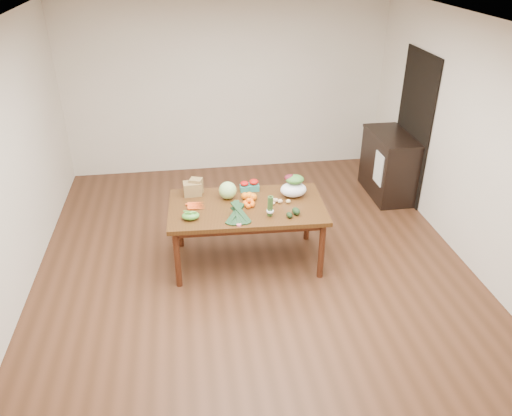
{
  "coord_description": "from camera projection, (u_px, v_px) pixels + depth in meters",
  "views": [
    {
      "loc": [
        -0.69,
        -4.66,
        3.44
      ],
      "look_at": [
        0.01,
        0.0,
        0.84
      ],
      "focal_mm": 35.0,
      "sensor_mm": 36.0,
      "label": 1
    }
  ],
  "objects": [
    {
      "name": "potato_b",
      "position": [
        273.0,
        203.0,
        5.63
      ],
      "size": [
        0.04,
        0.04,
        0.04
      ],
      "primitive_type": "ellipsoid",
      "color": "tan",
      "rests_on": "dining_table"
    },
    {
      "name": "paper_bag",
      "position": [
        192.0,
        187.0,
        5.81
      ],
      "size": [
        0.28,
        0.24,
        0.19
      ],
      "primitive_type": null,
      "rotation": [
        0.0,
        0.0,
        -0.04
      ],
      "color": "olive",
      "rests_on": "dining_table"
    },
    {
      "name": "room_walls",
      "position": [
        255.0,
        165.0,
        5.13
      ],
      "size": [
        5.02,
        6.02,
        2.7
      ],
      "color": "silver",
      "rests_on": "floor"
    },
    {
      "name": "snap_pea_bag",
      "position": [
        191.0,
        216.0,
        5.33
      ],
      "size": [
        0.19,
        0.14,
        0.08
      ],
      "primitive_type": "ellipsoid",
      "color": "#53A036",
      "rests_on": "dining_table"
    },
    {
      "name": "cabinet",
      "position": [
        388.0,
        165.0,
        7.29
      ],
      "size": [
        0.52,
        1.02,
        0.94
      ],
      "primitive_type": "cube",
      "color": "black",
      "rests_on": "floor"
    },
    {
      "name": "avocado_a",
      "position": [
        289.0,
        215.0,
        5.37
      ],
      "size": [
        0.08,
        0.1,
        0.06
      ],
      "primitive_type": "ellipsoid",
      "rotation": [
        0.0,
        0.0,
        0.3
      ],
      "color": "black",
      "rests_on": "dining_table"
    },
    {
      "name": "kale_bunch",
      "position": [
        238.0,
        214.0,
        5.28
      ],
      "size": [
        0.34,
        0.41,
        0.16
      ],
      "primitive_type": null,
      "rotation": [
        0.0,
        0.0,
        -0.04
      ],
      "color": "black",
      "rests_on": "dining_table"
    },
    {
      "name": "ceiling",
      "position": [
        255.0,
        27.0,
        4.48
      ],
      "size": [
        5.0,
        6.0,
        0.02
      ],
      "primitive_type": "cube",
      "color": "white",
      "rests_on": "room_walls"
    },
    {
      "name": "floor",
      "position": [
        255.0,
        272.0,
        5.78
      ],
      "size": [
        6.0,
        6.0,
        0.0
      ],
      "primitive_type": "plane",
      "color": "#512E1C",
      "rests_on": "ground"
    },
    {
      "name": "potato_e",
      "position": [
        288.0,
        201.0,
        5.66
      ],
      "size": [
        0.06,
        0.05,
        0.05
      ],
      "primitive_type": "ellipsoid",
      "color": "#D7C77C",
      "rests_on": "dining_table"
    },
    {
      "name": "dish_towel",
      "position": [
        379.0,
        169.0,
        6.98
      ],
      "size": [
        0.02,
        0.28,
        0.45
      ],
      "primitive_type": "cube",
      "color": "white",
      "rests_on": "cabinet"
    },
    {
      "name": "orange_b",
      "position": [
        249.0,
        196.0,
        5.74
      ],
      "size": [
        0.09,
        0.09,
        0.09
      ],
      "primitive_type": "sphere",
      "color": "orange",
      "rests_on": "dining_table"
    },
    {
      "name": "orange_c",
      "position": [
        253.0,
        197.0,
        5.71
      ],
      "size": [
        0.09,
        0.09,
        0.09
      ],
      "primitive_type": "sphere",
      "color": "orange",
      "rests_on": "dining_table"
    },
    {
      "name": "doorway_dark",
      "position": [
        413.0,
        128.0,
        6.98
      ],
      "size": [
        0.02,
        1.0,
        2.1
      ],
      "primitive_type": "cube",
      "color": "black",
      "rests_on": "floor"
    },
    {
      "name": "asparagus_bundle",
      "position": [
        270.0,
        206.0,
        5.35
      ],
      "size": [
        0.09,
        0.12,
        0.26
      ],
      "primitive_type": null,
      "rotation": [
        0.15,
        0.0,
        -0.04
      ],
      "color": "#4B7134",
      "rests_on": "dining_table"
    },
    {
      "name": "salad_bag",
      "position": [
        294.0,
        187.0,
        5.76
      ],
      "size": [
        0.32,
        0.24,
        0.24
      ],
      "primitive_type": null,
      "rotation": [
        0.0,
        0.0,
        -0.04
      ],
      "color": "white",
      "rests_on": "dining_table"
    },
    {
      "name": "orange_a",
      "position": [
        245.0,
        196.0,
        5.73
      ],
      "size": [
        0.08,
        0.08,
        0.08
      ],
      "primitive_type": "sphere",
      "color": "orange",
      "rests_on": "dining_table"
    },
    {
      "name": "carrots",
      "position": [
        196.0,
        206.0,
        5.59
      ],
      "size": [
        0.23,
        0.2,
        0.03
      ],
      "primitive_type": null,
      "rotation": [
        0.0,
        0.0,
        -0.04
      ],
      "color": "#E94A13",
      "rests_on": "dining_table"
    },
    {
      "name": "potato_d",
      "position": [
        273.0,
        200.0,
        5.69
      ],
      "size": [
        0.06,
        0.05,
        0.05
      ],
      "primitive_type": "ellipsoid",
      "color": "#D3BA79",
      "rests_on": "dining_table"
    },
    {
      "name": "strawberry_basket_a",
      "position": [
        245.0,
        187.0,
        5.92
      ],
      "size": [
        0.11,
        0.11,
        0.1
      ],
      "primitive_type": null,
      "rotation": [
        0.0,
        0.0,
        -0.04
      ],
      "color": "red",
      "rests_on": "dining_table"
    },
    {
      "name": "avocado_b",
      "position": [
        296.0,
        211.0,
        5.43
      ],
      "size": [
        0.11,
        0.13,
        0.08
      ],
      "primitive_type": "ellipsoid",
      "rotation": [
        0.0,
        0.0,
        0.3
      ],
      "color": "black",
      "rests_on": "dining_table"
    },
    {
      "name": "potato_a",
      "position": [
        276.0,
        200.0,
        5.68
      ],
      "size": [
        0.06,
        0.05,
        0.05
      ],
      "primitive_type": "ellipsoid",
      "color": "#DAAE7E",
      "rests_on": "dining_table"
    },
    {
      "name": "dining_table",
      "position": [
        247.0,
        234.0,
        5.81
      ],
      "size": [
        1.79,
        1.05,
        0.75
      ],
      "primitive_type": "cube",
      "rotation": [
        0.0,
        0.0,
        -0.04
      ],
      "color": "#472910",
      "rests_on": "floor"
    },
    {
      "name": "strawberry_basket_b",
      "position": [
        254.0,
        186.0,
        5.94
      ],
      "size": [
        0.12,
        0.12,
        0.11
      ],
      "primitive_type": null,
      "rotation": [
        0.0,
        0.0,
        -0.04
      ],
      "color": "#B0180B",
      "rests_on": "dining_table"
    },
    {
      "name": "cabbage",
      "position": [
        228.0,
        190.0,
        5.73
      ],
      "size": [
        0.2,
        0.2,
        0.2
      ],
      "primitive_type": "sphere",
      "color": "#A5D87C",
      "rests_on": "dining_table"
    },
    {
      "name": "mandarin_cluster",
      "position": [
        248.0,
        202.0,
        5.61
      ],
      "size": [
        0.19,
        0.19,
        0.09
      ],
      "primitive_type": null,
      "rotation": [
        0.0,
        0.0,
        -0.04
      ],
      "color": "#F0530E",
      "rests_on": "dining_table"
    },
    {
      "name": "potato_c",
      "position": [
        280.0,
        201.0,
        5.66
      ],
      "size": [
        0.06,
        0.05,
        0.05
      ],
      "primitive_type": "ellipsoid",
      "color": "#DEB980",
      "rests_on": "dining_table"
    }
  ]
}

